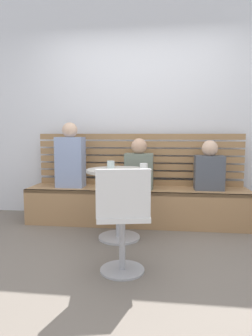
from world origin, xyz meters
The scene contains 12 objects.
ground centered at (0.00, 0.00, 0.00)m, with size 8.00×8.00×0.00m, color #70665B.
back_wall centered at (0.00, 1.64, 1.45)m, with size 5.20×0.10×2.90m, color silver.
booth_bench centered at (0.00, 1.20, 0.22)m, with size 2.70×0.52×0.44m.
booth_backrest centered at (0.00, 1.44, 0.78)m, with size 2.65×0.04×0.67m.
cafe_table centered at (-0.14, 0.62, 0.52)m, with size 0.68×0.68×0.74m.
white_chair centered at (0.01, -0.19, 0.46)m, with size 0.47×0.47×0.85m.
person_adult centered at (-0.84, 1.19, 0.80)m, with size 0.34×0.22×0.81m.
person_child_left centered at (0.03, 1.17, 0.71)m, with size 0.34×0.22×0.61m.
person_child_middle centered at (0.86, 1.21, 0.70)m, with size 0.34×0.22×0.59m.
cup_ceramic_white centered at (0.12, 0.58, 0.78)m, with size 0.08×0.08×0.07m, color white.
cup_glass_short centered at (-0.24, 0.71, 0.78)m, with size 0.08×0.08×0.08m, color silver.
phone_on_table centered at (-0.18, 0.39, 0.74)m, with size 0.07×0.14×0.01m, color black.
Camera 1 is at (0.31, -2.41, 1.10)m, focal length 31.85 mm.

